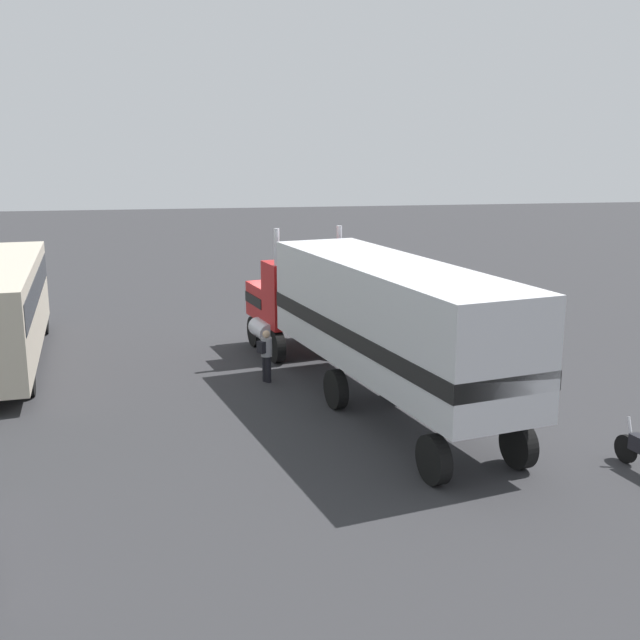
% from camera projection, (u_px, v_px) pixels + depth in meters
% --- Properties ---
extents(ground_plane, '(120.00, 120.00, 0.00)m').
position_uv_depth(ground_plane, '(287.00, 343.00, 28.42)').
color(ground_plane, '#2D2D30').
extents(lane_stripe_near, '(4.30, 1.24, 0.01)m').
position_uv_depth(lane_stripe_near, '(372.00, 331.00, 30.15)').
color(lane_stripe_near, silver).
rests_on(lane_stripe_near, ground_plane).
extents(lane_stripe_mid, '(4.33, 1.13, 0.01)m').
position_uv_depth(lane_stripe_mid, '(477.00, 367.00, 25.37)').
color(lane_stripe_mid, silver).
rests_on(lane_stripe_mid, ground_plane).
extents(lane_stripe_far, '(4.36, 0.95, 0.01)m').
position_uv_depth(lane_stripe_far, '(511.00, 321.00, 31.93)').
color(lane_stripe_far, silver).
rests_on(lane_stripe_far, ground_plane).
extents(semi_truck, '(14.36, 5.58, 4.50)m').
position_uv_depth(semi_truck, '(371.00, 315.00, 21.41)').
color(semi_truck, '#B21919').
rests_on(semi_truck, ground_plane).
extents(person_bystander, '(0.43, 0.48, 1.63)m').
position_uv_depth(person_bystander, '(266.00, 354.00, 23.60)').
color(person_bystander, black).
rests_on(person_bystander, ground_plane).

